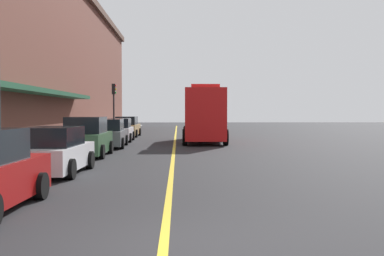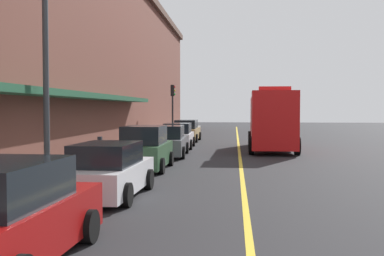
{
  "view_description": "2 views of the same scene",
  "coord_description": "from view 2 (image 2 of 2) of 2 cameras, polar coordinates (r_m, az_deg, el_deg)",
  "views": [
    {
      "loc": [
        0.23,
        -7.01,
        2.07
      ],
      "look_at": [
        1.08,
        21.19,
        1.06
      ],
      "focal_mm": 43.2,
      "sensor_mm": 36.0,
      "label": 1
    },
    {
      "loc": [
        -0.29,
        -4.53,
        2.54
      ],
      "look_at": [
        -2.83,
        23.12,
        1.37
      ],
      "focal_mm": 43.37,
      "sensor_mm": 36.0,
      "label": 2
    }
  ],
  "objects": [
    {
      "name": "street_lamp_left",
      "position": [
        14.78,
        -17.57,
        9.52
      ],
      "size": [
        0.44,
        0.44,
        6.94
      ],
      "color": "#33383D",
      "rests_on": "sidewalk_left"
    },
    {
      "name": "brick_building_left",
      "position": [
        31.21,
        -17.95,
        8.76
      ],
      "size": [
        11.29,
        64.0,
        12.09
      ],
      "color": "brown",
      "rests_on": "ground"
    },
    {
      "name": "ground_plane",
      "position": [
        29.64,
        5.79,
        -2.52
      ],
      "size": [
        112.0,
        112.0,
        0.0
      ],
      "primitive_type": "plane",
      "color": "#232326"
    },
    {
      "name": "parked_car_1",
      "position": [
        13.53,
        -10.22,
        -5.28
      ],
      "size": [
        2.05,
        4.36,
        1.57
      ],
      "rotation": [
        0.0,
        0.0,
        1.54
      ],
      "color": "silver",
      "rests_on": "ground"
    },
    {
      "name": "lane_center_stripe",
      "position": [
        29.64,
        5.79,
        -2.51
      ],
      "size": [
        0.16,
        70.0,
        0.01
      ],
      "primitive_type": "cube",
      "color": "gold",
      "rests_on": "ground"
    },
    {
      "name": "parked_car_4",
      "position": [
        29.88,
        -1.74,
        -1.02
      ],
      "size": [
        2.08,
        4.28,
        1.6
      ],
      "rotation": [
        0.0,
        0.0,
        1.59
      ],
      "color": "silver",
      "rests_on": "ground"
    },
    {
      "name": "fire_truck",
      "position": [
        28.8,
        9.74,
        0.86
      ],
      "size": [
        2.98,
        8.65,
        3.74
      ],
      "rotation": [
        0.0,
        0.0,
        -1.6
      ],
      "color": "red",
      "rests_on": "ground"
    },
    {
      "name": "traffic_light_near",
      "position": [
        37.67,
        -2.39,
        3.34
      ],
      "size": [
        0.38,
        0.36,
        4.3
      ],
      "color": "#232326",
      "rests_on": "sidewalk_left"
    },
    {
      "name": "parked_car_2",
      "position": [
        19.34,
        -5.78,
        -2.62
      ],
      "size": [
        1.97,
        4.22,
        1.83
      ],
      "rotation": [
        0.0,
        0.0,
        1.57
      ],
      "color": "#2D5133",
      "rests_on": "ground"
    },
    {
      "name": "sidewalk_left",
      "position": [
        30.22,
        -6.06,
        -2.28
      ],
      "size": [
        2.4,
        70.0,
        0.15
      ],
      "primitive_type": "cube",
      "color": "gray",
      "rests_on": "ground"
    },
    {
      "name": "parked_car_5",
      "position": [
        35.99,
        -0.66,
        -0.39
      ],
      "size": [
        2.02,
        4.65,
        1.66
      ],
      "rotation": [
        0.0,
        0.0,
        1.56
      ],
      "color": "#A5844C",
      "rests_on": "ground"
    },
    {
      "name": "parked_car_0",
      "position": [
        8.15,
        -22.29,
        -10.1
      ],
      "size": [
        2.2,
        4.43,
        1.71
      ],
      "rotation": [
        0.0,
        0.0,
        1.54
      ],
      "color": "maroon",
      "rests_on": "ground"
    },
    {
      "name": "parking_meter_1",
      "position": [
        17.85,
        -11.26,
        -2.4
      ],
      "size": [
        0.14,
        0.18,
        1.33
      ],
      "color": "#4C4C51",
      "rests_on": "sidewalk_left"
    },
    {
      "name": "parked_car_3",
      "position": [
        24.72,
        -3.06,
        -1.7
      ],
      "size": [
        2.21,
        4.74,
        1.64
      ],
      "rotation": [
        0.0,
        0.0,
        1.61
      ],
      "color": "#595B60",
      "rests_on": "ground"
    }
  ]
}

